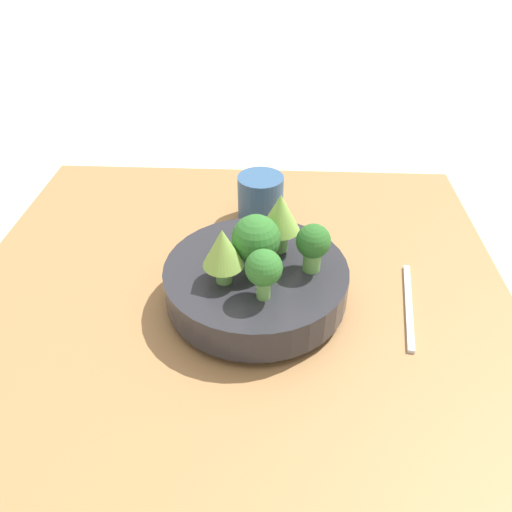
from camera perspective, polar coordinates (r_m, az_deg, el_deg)
ground_plane at (r=0.82m, az=-2.40°, el=-7.67°), size 6.00×6.00×0.00m
table at (r=0.80m, az=-2.44°, el=-6.43°), size 0.89×0.88×0.05m
bowl at (r=0.76m, az=0.00°, el=-2.94°), size 0.28×0.28×0.07m
broccoli_floret_front at (r=0.72m, az=6.54°, el=1.49°), size 0.05×0.05×0.08m
broccoli_floret_left at (r=0.66m, az=0.89°, el=-1.55°), size 0.05×0.05×0.08m
romanesco_piece_far at (r=0.68m, az=-3.82°, el=0.73°), size 0.06×0.06×0.09m
broccoli_floret_center at (r=0.71m, az=0.00°, el=1.97°), size 0.07×0.07×0.09m
romanesco_piece_near at (r=0.74m, az=2.79°, el=4.66°), size 0.06×0.06×0.10m
cup at (r=0.96m, az=0.51°, el=6.66°), size 0.09×0.09×0.09m
fork at (r=0.81m, az=16.99°, el=-5.23°), size 0.20×0.04×0.01m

